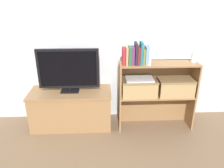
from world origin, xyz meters
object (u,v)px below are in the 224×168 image
Objects in this scene: tv_stand at (72,108)px; book_crimson at (124,56)px; baby_monitor at (194,58)px; book_maroon at (138,55)px; storage_basket_left at (139,87)px; book_olive at (144,56)px; book_charcoal at (136,53)px; book_teal at (141,53)px; storage_basket_right at (175,86)px; book_ivory at (149,54)px; tv at (68,70)px; book_forest at (130,56)px; book_plum at (133,56)px; book_skyblue at (146,55)px; laptop at (139,79)px; book_tan at (127,56)px.

tv_stand is 5.35× the size of book_crimson.
tv_stand is 7.00× the size of baby_monitor.
tv_stand is 1.09m from book_maroon.
book_crimson is at bearing -174.71° from storage_basket_left.
tv_stand is 1.62m from baby_monitor.
book_olive is (0.06, 0.00, -0.01)m from book_maroon.
book_maroon is at bearing -8.02° from tv_stand.
tv_stand is at bearing 169.96° from book_crimson.
book_charcoal reaches higher than tv_stand.
book_teal is 0.61m from storage_basket_right.
book_ivory is at bearing 0.00° from book_maroon.
tv is 3.63× the size of book_forest.
book_forest is 1.01× the size of book_plum.
book_ivory is at bearing 0.00° from book_forest.
book_crimson is (0.65, -0.11, 0.19)m from tv.
tv is 0.68m from book_crimson.
book_plum is 0.91× the size of book_ivory.
book_forest is 0.82× the size of book_charcoal.
tv is 0.90m from book_olive.
tv_stand is 0.53m from tv.
book_skyblue is 1.45× the size of baby_monitor.
laptop is at bearing 5.29° from book_crimson.
book_skyblue is 0.30m from laptop.
book_charcoal reaches higher than book_tan.
storage_basket_right is (1.29, -0.10, 0.32)m from tv_stand.
book_crimson is at bearing -178.37° from storage_basket_right.
book_charcoal is 1.23× the size of book_maroon.
book_tan is (0.03, -0.00, 0.01)m from book_crimson.
book_crimson is 0.45× the size of storage_basket_left.
book_teal is 1.21× the size of book_skyblue.
book_plum reaches higher than book_crimson.
book_maroon is 0.48× the size of storage_basket_left.
tv_stand is at bearing 173.49° from laptop.
book_teal is at bearing 180.00° from book_olive.
book_teal reaches higher than tv.
baby_monitor is (0.60, 0.03, -0.03)m from book_olive.
baby_monitor is (0.57, 0.03, -0.05)m from book_skyblue.
book_crimson is at bearing 180.00° from book_ivory.
storage_basket_right is at bearing 1.82° from book_forest.
book_crimson is 0.83m from baby_monitor.
book_crimson is at bearing 180.00° from book_skyblue.
laptop reaches higher than tv_stand.
book_skyblue is (0.26, 0.00, 0.01)m from book_crimson.
book_forest is 0.97× the size of book_skyblue.
laptop reaches higher than storage_basket_right.
tv is at bearing 172.37° from book_teal.
book_crimson is 0.85× the size of book_ivory.
book_tan is 0.17m from book_teal.
book_skyblue is at bearing 0.00° from book_crimson.
book_plum is 0.67m from storage_basket_right.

